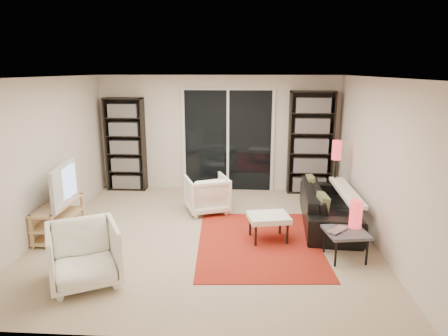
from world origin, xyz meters
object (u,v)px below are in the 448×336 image
Objects in this scene: sofa at (329,206)px; floor_lamp at (336,158)px; bookshelf_left at (126,145)px; ottoman at (269,218)px; side_table at (346,234)px; bookshelf_right at (311,143)px; armchair_front at (84,255)px; tv_stand at (59,218)px; armchair_back at (207,194)px.

sofa is 1.64× the size of floor_lamp.
bookshelf_left reaches higher than sofa.
ottoman is 0.53× the size of floor_lamp.
side_table is (3.90, -3.03, -0.62)m from bookshelf_left.
side_table is 0.48× the size of floor_lamp.
ottoman is 1.11× the size of side_table.
floor_lamp is (0.24, 0.74, 0.66)m from sofa.
armchair_front is (-3.21, -3.87, -0.68)m from bookshelf_right.
tv_stand is 1.68× the size of ottoman.
bookshelf_right is at bearing -0.00° from bookshelf_left.
side_table is (4.25, -0.58, 0.10)m from tv_stand.
sofa is at bearing 9.38° from tv_stand.
armchair_back is at bearing 139.97° from side_table.
armchair_front is at bearing -55.17° from tv_stand.
bookshelf_right is at bearing 6.51° from sofa.
sofa is 3.44× the size of side_table.
sofa is 3.10× the size of ottoman.
sofa reaches higher than side_table.
side_table is at bearing -97.21° from floor_lamp.
bookshelf_left is 4.35m from sofa.
tv_stand is at bearing -162.18° from floor_lamp.
armchair_back is at bearing -172.63° from floor_lamp.
sofa is 1.27m from ottoman.
bookshelf_right is 2.60× the size of armchair_front.
bookshelf_left is 2.88× the size of ottoman.
armchair_front is (-1.21, -2.57, 0.03)m from armchair_back.
armchair_front is at bearing 126.97° from sofa.
bookshelf_left is 4.98m from side_table.
ottoman is at bearing -40.63° from bookshelf_left.
armchair_front is (0.99, -1.42, 0.10)m from tv_stand.
bookshelf_left is at bearing 180.00° from bookshelf_right.
sofa is 1.29m from side_table.
floor_lamp is (0.26, 2.03, 0.60)m from side_table.
tv_stand is (-0.35, -2.45, -0.71)m from bookshelf_left.
bookshelf_left is at bearing 139.37° from ottoman.
armchair_back is at bearing -147.08° from bookshelf_right.
bookshelf_right is at bearing 107.32° from floor_lamp.
bookshelf_right is at bearing 30.24° from tv_stand.
bookshelf_left reaches higher than side_table.
floor_lamp is at bearing 82.79° from side_table.
armchair_back is 2.84m from armchair_front.
bookshelf_left reaches higher than armchair_front.
armchair_front reaches higher than armchair_back.
armchair_front is at bearing -129.69° from bookshelf_right.
sofa is 1.02m from floor_lamp.
ottoman is (3.24, -0.04, 0.08)m from tv_stand.
side_table is 2.13m from floor_lamp.
tv_stand is 1.56× the size of armchair_back.
ottoman is (-1.03, -0.74, 0.04)m from sofa.
sofa is 3.91m from armchair_front.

